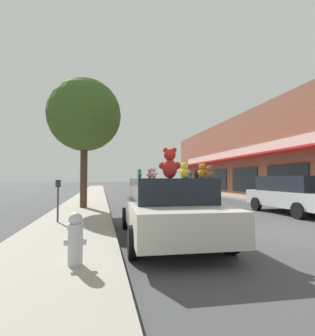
{
  "coord_description": "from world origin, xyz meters",
  "views": [
    {
      "loc": [
        -4.82,
        -6.38,
        1.46
      ],
      "look_at": [
        -2.87,
        2.64,
        1.84
      ],
      "focal_mm": 28.0,
      "sensor_mm": 36.0,
      "label": 1
    }
  ],
  "objects_px": {
    "fire_hydrant": "(75,239)",
    "parking_meter": "(58,195)",
    "teddy_bear_giant": "(170,164)",
    "parked_car_far_center": "(295,193)",
    "teddy_bear_white": "(153,173)",
    "teddy_bear_orange": "(202,171)",
    "street_tree": "(84,115)",
    "teddy_bear_teal": "(187,174)",
    "teddy_bear_brown": "(209,172)",
    "teddy_bear_pink": "(150,174)",
    "teddy_bear_cream": "(185,171)",
    "plush_art_car": "(167,207)",
    "teddy_bear_yellow": "(184,171)",
    "teddy_bear_black": "(197,174)",
    "teddy_bear_green": "(140,174)"
  },
  "relations": [
    {
      "from": "teddy_bear_cream",
      "to": "parked_car_far_center",
      "type": "bearing_deg",
      "value": -111.74
    },
    {
      "from": "teddy_bear_black",
      "to": "parked_car_far_center",
      "type": "relative_size",
      "value": 0.05
    },
    {
      "from": "teddy_bear_giant",
      "to": "teddy_bear_teal",
      "type": "xyz_separation_m",
      "value": [
        0.48,
        0.1,
        -0.26
      ]
    },
    {
      "from": "plush_art_car",
      "to": "street_tree",
      "type": "distance_m",
      "value": 7.6
    },
    {
      "from": "street_tree",
      "to": "parking_meter",
      "type": "distance_m",
      "value": 5.36
    },
    {
      "from": "teddy_bear_giant",
      "to": "street_tree",
      "type": "xyz_separation_m",
      "value": [
        -2.47,
        6.12,
        2.57
      ]
    },
    {
      "from": "teddy_bear_yellow",
      "to": "teddy_bear_black",
      "type": "distance_m",
      "value": 0.83
    },
    {
      "from": "teddy_bear_teal",
      "to": "teddy_bear_orange",
      "type": "relative_size",
      "value": 0.71
    },
    {
      "from": "teddy_bear_black",
      "to": "teddy_bear_pink",
      "type": "distance_m",
      "value": 1.19
    },
    {
      "from": "teddy_bear_orange",
      "to": "teddy_bear_yellow",
      "type": "bearing_deg",
      "value": 74.57
    },
    {
      "from": "teddy_bear_green",
      "to": "teddy_bear_pink",
      "type": "height_order",
      "value": "teddy_bear_green"
    },
    {
      "from": "street_tree",
      "to": "fire_hydrant",
      "type": "relative_size",
      "value": 7.53
    },
    {
      "from": "teddy_bear_yellow",
      "to": "parking_meter",
      "type": "distance_m",
      "value": 4.43
    },
    {
      "from": "teddy_bear_pink",
      "to": "parking_meter",
      "type": "bearing_deg",
      "value": -29.3
    },
    {
      "from": "teddy_bear_orange",
      "to": "street_tree",
      "type": "distance_m",
      "value": 8.08
    },
    {
      "from": "teddy_bear_teal",
      "to": "teddy_bear_brown",
      "type": "height_order",
      "value": "teddy_bear_brown"
    },
    {
      "from": "teddy_bear_brown",
      "to": "teddy_bear_pink",
      "type": "relative_size",
      "value": 1.16
    },
    {
      "from": "teddy_bear_giant",
      "to": "parked_car_far_center",
      "type": "distance_m",
      "value": 7.11
    },
    {
      "from": "teddy_bear_brown",
      "to": "teddy_bear_pink",
      "type": "bearing_deg",
      "value": 10.37
    },
    {
      "from": "teddy_bear_brown",
      "to": "teddy_bear_white",
      "type": "distance_m",
      "value": 1.89
    },
    {
      "from": "teddy_bear_brown",
      "to": "fire_hydrant",
      "type": "height_order",
      "value": "teddy_bear_brown"
    },
    {
      "from": "teddy_bear_orange",
      "to": "parked_car_far_center",
      "type": "xyz_separation_m",
      "value": [
        5.77,
        4.04,
        -0.78
      ]
    },
    {
      "from": "teddy_bear_giant",
      "to": "teddy_bear_green",
      "type": "bearing_deg",
      "value": -38.1
    },
    {
      "from": "plush_art_car",
      "to": "parked_car_far_center",
      "type": "height_order",
      "value": "parked_car_far_center"
    },
    {
      "from": "plush_art_car",
      "to": "teddy_bear_white",
      "type": "distance_m",
      "value": 1.15
    },
    {
      "from": "plush_art_car",
      "to": "teddy_bear_green",
      "type": "height_order",
      "value": "teddy_bear_green"
    },
    {
      "from": "teddy_bear_teal",
      "to": "teddy_bear_cream",
      "type": "height_order",
      "value": "teddy_bear_cream"
    },
    {
      "from": "teddy_bear_orange",
      "to": "teddy_bear_white",
      "type": "distance_m",
      "value": 1.69
    },
    {
      "from": "plush_art_car",
      "to": "street_tree",
      "type": "relative_size",
      "value": 0.81
    },
    {
      "from": "teddy_bear_teal",
      "to": "teddy_bear_brown",
      "type": "distance_m",
      "value": 1.13
    },
    {
      "from": "teddy_bear_cream",
      "to": "teddy_bear_white",
      "type": "distance_m",
      "value": 1.36
    },
    {
      "from": "teddy_bear_white",
      "to": "parked_car_far_center",
      "type": "xyz_separation_m",
      "value": [
        6.58,
        2.56,
        -0.77
      ]
    },
    {
      "from": "plush_art_car",
      "to": "teddy_bear_teal",
      "type": "height_order",
      "value": "teddy_bear_teal"
    },
    {
      "from": "teddy_bear_yellow",
      "to": "teddy_bear_orange",
      "type": "xyz_separation_m",
      "value": [
        0.53,
        0.35,
        0.0
      ]
    },
    {
      "from": "teddy_bear_pink",
      "to": "parked_car_far_center",
      "type": "distance_m",
      "value": 7.5
    },
    {
      "from": "parked_car_far_center",
      "to": "street_tree",
      "type": "height_order",
      "value": "street_tree"
    },
    {
      "from": "teddy_bear_orange",
      "to": "street_tree",
      "type": "relative_size",
      "value": 0.06
    },
    {
      "from": "teddy_bear_brown",
      "to": "street_tree",
      "type": "distance_m",
      "value": 8.27
    },
    {
      "from": "plush_art_car",
      "to": "fire_hydrant",
      "type": "height_order",
      "value": "plush_art_car"
    },
    {
      "from": "teddy_bear_green",
      "to": "parked_car_far_center",
      "type": "relative_size",
      "value": 0.06
    },
    {
      "from": "teddy_bear_pink",
      "to": "street_tree",
      "type": "xyz_separation_m",
      "value": [
        -1.97,
        6.04,
        2.82
      ]
    },
    {
      "from": "teddy_bear_yellow",
      "to": "teddy_bear_cream",
      "type": "height_order",
      "value": "teddy_bear_cream"
    },
    {
      "from": "teddy_bear_orange",
      "to": "plush_art_car",
      "type": "bearing_deg",
      "value": -8.44
    },
    {
      "from": "teddy_bear_orange",
      "to": "parking_meter",
      "type": "relative_size",
      "value": 0.27
    },
    {
      "from": "teddy_bear_white",
      "to": "street_tree",
      "type": "distance_m",
      "value": 6.53
    },
    {
      "from": "fire_hydrant",
      "to": "parking_meter",
      "type": "xyz_separation_m",
      "value": [
        -0.9,
        4.23,
        0.41
      ]
    },
    {
      "from": "teddy_bear_white",
      "to": "fire_hydrant",
      "type": "height_order",
      "value": "teddy_bear_white"
    },
    {
      "from": "teddy_bear_cream",
      "to": "teddy_bear_pink",
      "type": "relative_size",
      "value": 1.43
    },
    {
      "from": "plush_art_car",
      "to": "teddy_bear_giant",
      "type": "bearing_deg",
      "value": 53.88
    },
    {
      "from": "teddy_bear_cream",
      "to": "parked_car_far_center",
      "type": "xyz_separation_m",
      "value": [
        6.09,
        3.83,
        -0.79
      ]
    }
  ]
}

